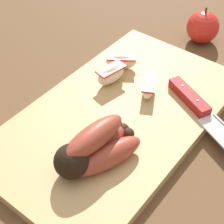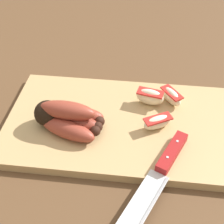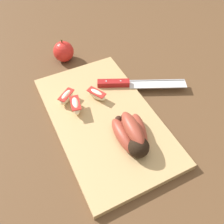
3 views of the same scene
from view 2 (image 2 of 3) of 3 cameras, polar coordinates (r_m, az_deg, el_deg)
name	(u,v)px [view 2 (image 2 of 3)]	position (r m, az deg, el deg)	size (l,w,h in m)	color
ground_plane	(128,132)	(0.65, 2.96, -3.71)	(6.00, 6.00, 0.00)	brown
cutting_board	(120,124)	(0.65, 1.53, -2.26)	(0.47, 0.28, 0.02)	tan
banana_bunch	(67,118)	(0.62, -8.28, -1.14)	(0.14, 0.10, 0.07)	black
chefs_knife	(161,172)	(0.56, 8.99, -10.81)	(0.14, 0.27, 0.02)	silver
apple_wedge_near	(150,97)	(0.68, 7.01, 2.83)	(0.06, 0.04, 0.04)	#F4E5C1
apple_wedge_middle	(171,96)	(0.69, 10.88, 2.90)	(0.05, 0.06, 0.03)	#F4E5C1
apple_wedge_far	(158,122)	(0.62, 8.42, -1.85)	(0.06, 0.05, 0.03)	#F4E5C1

